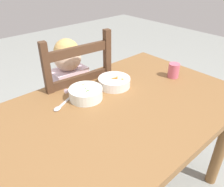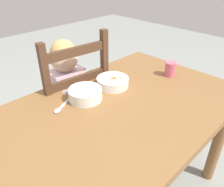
# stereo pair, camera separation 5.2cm
# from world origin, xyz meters

# --- Properties ---
(dining_table) EXTENTS (1.35, 0.83, 0.72)m
(dining_table) POSITION_xyz_m (0.00, 0.00, 0.62)
(dining_table) COLOR brown
(dining_table) RESTS_ON ground
(dining_chair) EXTENTS (0.46, 0.46, 1.00)m
(dining_chair) POSITION_xyz_m (0.04, 0.46, 0.46)
(dining_chair) COLOR #4D3220
(dining_chair) RESTS_ON ground
(child_figure) EXTENTS (0.32, 0.31, 0.94)m
(child_figure) POSITION_xyz_m (0.04, 0.46, 0.62)
(child_figure) COLOR silver
(child_figure) RESTS_ON ground
(bowl_of_peas) EXTENTS (0.17, 0.17, 0.06)m
(bowl_of_peas) POSITION_xyz_m (-0.05, 0.17, 0.75)
(bowl_of_peas) COLOR white
(bowl_of_peas) RESTS_ON dining_table
(bowl_of_carrots) EXTENTS (0.18, 0.18, 0.05)m
(bowl_of_carrots) POSITION_xyz_m (0.14, 0.17, 0.75)
(bowl_of_carrots) COLOR white
(bowl_of_carrots) RESTS_ON dining_table
(spoon) EXTENTS (0.13, 0.08, 0.01)m
(spoon) POSITION_xyz_m (-0.20, 0.18, 0.72)
(spoon) COLOR silver
(spoon) RESTS_ON dining_table
(drinking_cup) EXTENTS (0.07, 0.07, 0.09)m
(drinking_cup) POSITION_xyz_m (0.49, 0.01, 0.76)
(drinking_cup) COLOR #CD5C74
(drinking_cup) RESTS_ON dining_table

